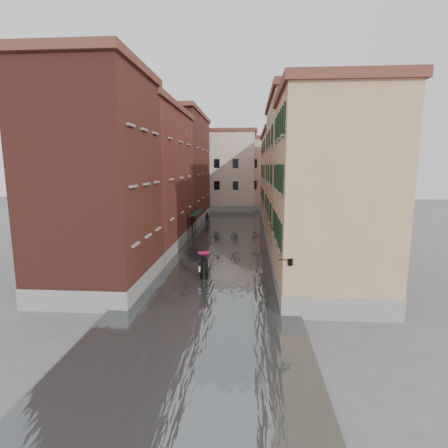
% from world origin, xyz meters
% --- Properties ---
extents(ground, '(120.00, 120.00, 0.00)m').
position_xyz_m(ground, '(0.00, 0.00, 0.00)').
color(ground, '#5B5B5D').
rests_on(ground, ground).
extents(floodwater, '(10.00, 60.00, 0.20)m').
position_xyz_m(floodwater, '(0.00, 13.00, 0.10)').
color(floodwater, '#464B4E').
rests_on(floodwater, ground).
extents(building_left_near, '(6.00, 8.00, 13.00)m').
position_xyz_m(building_left_near, '(-7.00, -2.00, 6.50)').
color(building_left_near, '#5E281F').
rests_on(building_left_near, ground).
extents(building_left_mid, '(6.00, 14.00, 12.50)m').
position_xyz_m(building_left_mid, '(-7.00, 9.00, 6.25)').
color(building_left_mid, brown).
rests_on(building_left_mid, ground).
extents(building_left_far, '(6.00, 16.00, 14.00)m').
position_xyz_m(building_left_far, '(-7.00, 24.00, 7.00)').
color(building_left_far, '#5E281F').
rests_on(building_left_far, ground).
extents(building_right_near, '(6.00, 8.00, 11.50)m').
position_xyz_m(building_right_near, '(7.00, -2.00, 5.75)').
color(building_right_near, tan).
rests_on(building_right_near, ground).
extents(building_right_mid, '(6.00, 14.00, 13.00)m').
position_xyz_m(building_right_mid, '(7.00, 9.00, 6.50)').
color(building_right_mid, tan).
rests_on(building_right_mid, ground).
extents(building_right_far, '(6.00, 16.00, 11.50)m').
position_xyz_m(building_right_far, '(7.00, 24.00, 5.75)').
color(building_right_far, tan).
rests_on(building_right_far, ground).
extents(building_end_cream, '(12.00, 9.00, 13.00)m').
position_xyz_m(building_end_cream, '(-3.00, 38.00, 6.50)').
color(building_end_cream, beige).
rests_on(building_end_cream, ground).
extents(building_end_pink, '(10.00, 9.00, 12.00)m').
position_xyz_m(building_end_pink, '(6.00, 40.00, 6.00)').
color(building_end_pink, '#D0A392').
rests_on(building_end_pink, ground).
extents(awning_near, '(1.09, 3.08, 2.80)m').
position_xyz_m(awning_near, '(-3.49, 13.40, 2.47)').
color(awning_near, black).
rests_on(awning_near, ground).
extents(awning_far, '(1.09, 2.75, 2.80)m').
position_xyz_m(awning_far, '(-3.49, 15.66, 2.46)').
color(awning_far, black).
rests_on(awning_far, ground).
extents(wall_lantern, '(0.71, 0.22, 0.35)m').
position_xyz_m(wall_lantern, '(4.33, -6.00, 3.01)').
color(wall_lantern, black).
rests_on(wall_lantern, ground).
extents(window_planters, '(0.59, 8.28, 0.84)m').
position_xyz_m(window_planters, '(4.12, -0.68, 3.51)').
color(window_planters, '#9B3932').
rests_on(window_planters, ground).
extents(pedestrian_main, '(0.85, 0.85, 2.06)m').
position_xyz_m(pedestrian_main, '(-0.65, -0.79, 1.19)').
color(pedestrian_main, black).
rests_on(pedestrian_main, ground).
extents(pedestrian_far, '(0.80, 0.66, 1.51)m').
position_xyz_m(pedestrian_far, '(-3.27, 22.74, 0.76)').
color(pedestrian_far, black).
rests_on(pedestrian_far, ground).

